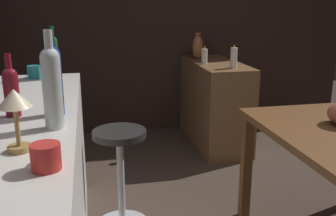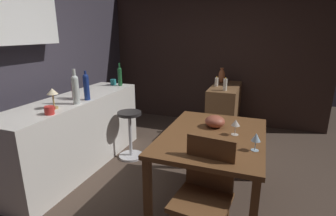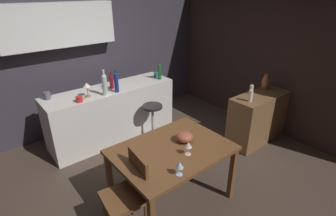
{
  "view_description": "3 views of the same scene",
  "coord_description": "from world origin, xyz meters",
  "px_view_note": "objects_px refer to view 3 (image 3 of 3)",
  "views": [
    {
      "loc": [
        -1.57,
        1.0,
        1.4
      ],
      "look_at": [
        0.84,
        0.49,
        0.71
      ],
      "focal_mm": 41.24,
      "sensor_mm": 36.0,
      "label": 1
    },
    {
      "loc": [
        -2.3,
        -0.77,
        1.67
      ],
      "look_at": [
        0.74,
        0.34,
        0.72
      ],
      "focal_mm": 27.75,
      "sensor_mm": 36.0,
      "label": 2
    },
    {
      "loc": [
        -1.56,
        -2.23,
        2.37
      ],
      "look_at": [
        0.61,
        0.44,
        0.75
      ],
      "focal_mm": 27.64,
      "sensor_mm": 36.0,
      "label": 3
    }
  ],
  "objects_px": {
    "pillar_candle_short": "(251,96)",
    "wine_glass_right": "(188,145)",
    "sideboard_cabinet": "(258,118)",
    "vase_copper": "(265,82)",
    "bar_stool": "(153,122)",
    "fruit_bowl": "(184,137)",
    "wine_glass_left": "(180,165)",
    "wine_bottle_green": "(160,71)",
    "cup_slate": "(47,96)",
    "wine_bottle_clear": "(105,84)",
    "dining_table": "(172,155)",
    "chair_near_window": "(129,192)",
    "wine_bottle_cobalt": "(116,82)",
    "cup_teal": "(156,75)",
    "wine_bottle_ruby": "(111,81)",
    "pillar_candle_tall": "(251,89)",
    "cup_red": "(79,99)",
    "counter_lamp": "(87,87)"
  },
  "relations": [
    {
      "from": "wine_bottle_clear",
      "to": "pillar_candle_short",
      "type": "height_order",
      "value": "wine_bottle_clear"
    },
    {
      "from": "bar_stool",
      "to": "fruit_bowl",
      "type": "height_order",
      "value": "fruit_bowl"
    },
    {
      "from": "sideboard_cabinet",
      "to": "vase_copper",
      "type": "height_order",
      "value": "vase_copper"
    },
    {
      "from": "wine_glass_right",
      "to": "fruit_bowl",
      "type": "height_order",
      "value": "wine_glass_right"
    },
    {
      "from": "wine_glass_right",
      "to": "vase_copper",
      "type": "bearing_deg",
      "value": 12.3
    },
    {
      "from": "bar_stool",
      "to": "cup_slate",
      "type": "bearing_deg",
      "value": 153.04
    },
    {
      "from": "wine_glass_left",
      "to": "cup_red",
      "type": "xyz_separation_m",
      "value": [
        -0.2,
        1.91,
        0.09
      ]
    },
    {
      "from": "bar_stool",
      "to": "dining_table",
      "type": "bearing_deg",
      "value": -116.57
    },
    {
      "from": "wine_glass_right",
      "to": "pillar_candle_tall",
      "type": "relative_size",
      "value": 0.91
    },
    {
      "from": "sideboard_cabinet",
      "to": "bar_stool",
      "type": "distance_m",
      "value": 1.74
    },
    {
      "from": "sideboard_cabinet",
      "to": "wine_glass_left",
      "type": "height_order",
      "value": "wine_glass_left"
    },
    {
      "from": "cup_slate",
      "to": "counter_lamp",
      "type": "relative_size",
      "value": 0.59
    },
    {
      "from": "wine_glass_right",
      "to": "cup_teal",
      "type": "relative_size",
      "value": 1.25
    },
    {
      "from": "cup_teal",
      "to": "chair_near_window",
      "type": "bearing_deg",
      "value": -133.17
    },
    {
      "from": "wine_bottle_green",
      "to": "dining_table",
      "type": "bearing_deg",
      "value": -123.29
    },
    {
      "from": "pillar_candle_short",
      "to": "wine_bottle_cobalt",
      "type": "bearing_deg",
      "value": 135.88
    },
    {
      "from": "cup_teal",
      "to": "dining_table",
      "type": "bearing_deg",
      "value": -121.87
    },
    {
      "from": "pillar_candle_short",
      "to": "wine_glass_right",
      "type": "bearing_deg",
      "value": -168.27
    },
    {
      "from": "fruit_bowl",
      "to": "vase_copper",
      "type": "relative_size",
      "value": 0.77
    },
    {
      "from": "dining_table",
      "to": "pillar_candle_short",
      "type": "xyz_separation_m",
      "value": [
        1.62,
        0.13,
        0.25
      ]
    },
    {
      "from": "bar_stool",
      "to": "wine_glass_left",
      "type": "xyz_separation_m",
      "value": [
        -0.84,
        -1.61,
        0.5
      ]
    },
    {
      "from": "cup_slate",
      "to": "wine_bottle_clear",
      "type": "bearing_deg",
      "value": -28.17
    },
    {
      "from": "wine_glass_left",
      "to": "fruit_bowl",
      "type": "relative_size",
      "value": 0.75
    },
    {
      "from": "bar_stool",
      "to": "wine_bottle_ruby",
      "type": "bearing_deg",
      "value": 130.72
    },
    {
      "from": "wine_bottle_cobalt",
      "to": "dining_table",
      "type": "bearing_deg",
      "value": -96.49
    },
    {
      "from": "sideboard_cabinet",
      "to": "vase_copper",
      "type": "xyz_separation_m",
      "value": [
        0.24,
        0.11,
        0.53
      ]
    },
    {
      "from": "wine_bottle_green",
      "to": "cup_slate",
      "type": "xyz_separation_m",
      "value": [
        -1.8,
        0.32,
        -0.1
      ]
    },
    {
      "from": "wine_bottle_clear",
      "to": "vase_copper",
      "type": "relative_size",
      "value": 1.5
    },
    {
      "from": "sideboard_cabinet",
      "to": "wine_glass_left",
      "type": "relative_size",
      "value": 7.28
    },
    {
      "from": "cup_teal",
      "to": "wine_glass_right",
      "type": "bearing_deg",
      "value": -117.79
    },
    {
      "from": "dining_table",
      "to": "bar_stool",
      "type": "relative_size",
      "value": 1.96
    },
    {
      "from": "wine_glass_left",
      "to": "sideboard_cabinet",
      "type": "bearing_deg",
      "value": 13.98
    },
    {
      "from": "cup_teal",
      "to": "vase_copper",
      "type": "height_order",
      "value": "vase_copper"
    },
    {
      "from": "wine_glass_left",
      "to": "cup_teal",
      "type": "relative_size",
      "value": 1.25
    },
    {
      "from": "wine_glass_left",
      "to": "wine_bottle_green",
      "type": "height_order",
      "value": "wine_bottle_green"
    },
    {
      "from": "chair_near_window",
      "to": "wine_bottle_clear",
      "type": "distance_m",
      "value": 1.79
    },
    {
      "from": "wine_bottle_ruby",
      "to": "pillar_candle_short",
      "type": "distance_m",
      "value": 2.14
    },
    {
      "from": "pillar_candle_tall",
      "to": "dining_table",
      "type": "bearing_deg",
      "value": -170.74
    },
    {
      "from": "dining_table",
      "to": "chair_near_window",
      "type": "bearing_deg",
      "value": -174.57
    },
    {
      "from": "wine_bottle_green",
      "to": "pillar_candle_tall",
      "type": "relative_size",
      "value": 2.06
    },
    {
      "from": "cup_red",
      "to": "vase_copper",
      "type": "relative_size",
      "value": 0.49
    },
    {
      "from": "cup_teal",
      "to": "wine_glass_left",
      "type": "bearing_deg",
      "value": -121.64
    },
    {
      "from": "pillar_candle_short",
      "to": "vase_copper",
      "type": "distance_m",
      "value": 0.63
    },
    {
      "from": "wine_bottle_ruby",
      "to": "wine_bottle_clear",
      "type": "bearing_deg",
      "value": -137.36
    },
    {
      "from": "wine_glass_left",
      "to": "counter_lamp",
      "type": "relative_size",
      "value": 0.69
    },
    {
      "from": "wine_glass_right",
      "to": "wine_bottle_clear",
      "type": "height_order",
      "value": "wine_bottle_clear"
    },
    {
      "from": "sideboard_cabinet",
      "to": "wine_bottle_cobalt",
      "type": "bearing_deg",
      "value": 143.2
    },
    {
      "from": "dining_table",
      "to": "wine_bottle_clear",
      "type": "xyz_separation_m",
      "value": [
        -0.02,
        1.53,
        0.42
      ]
    },
    {
      "from": "wine_bottle_clear",
      "to": "chair_near_window",
      "type": "bearing_deg",
      "value": -110.2
    },
    {
      "from": "wine_glass_left",
      "to": "vase_copper",
      "type": "bearing_deg",
      "value": 15.11
    }
  ]
}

